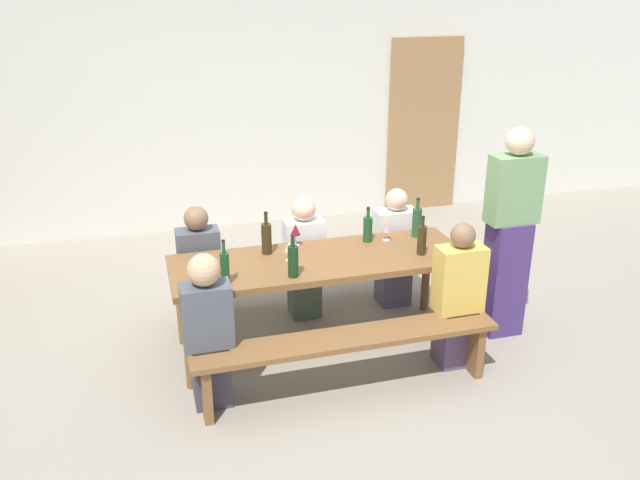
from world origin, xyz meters
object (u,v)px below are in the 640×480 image
at_px(wine_bottle_4, 225,268).
at_px(wine_bottle_5, 417,222).
at_px(wooden_door, 423,126).
at_px(standing_host, 509,237).
at_px(bench_near, 347,348).
at_px(seated_guest_far_1, 304,260).
at_px(wine_bottle_2, 422,240).
at_px(wine_bottle_3, 267,238).
at_px(seated_guest_far_2, 394,250).
at_px(wine_glass_2, 295,230).
at_px(seated_guest_near_0, 208,333).
at_px(wine_bottle_0, 293,261).
at_px(wine_glass_1, 387,227).
at_px(seated_guest_far_0, 200,272).
at_px(seated_guest_near_1, 458,299).
at_px(bench_far, 299,269).
at_px(tasting_table, 320,267).
at_px(wine_bottle_1, 368,229).
at_px(wine_glass_0, 289,247).

bearing_deg(wine_bottle_4, wine_bottle_5, 16.14).
bearing_deg(wooden_door, standing_host, -101.89).
xyz_separation_m(bench_near, seated_guest_far_1, (0.01, 1.21, 0.15)).
xyz_separation_m(bench_near, wine_bottle_2, (0.78, 0.55, 0.51)).
xyz_separation_m(wine_bottle_3, seated_guest_far_2, (1.20, 0.32, -0.37)).
distance_m(bench_near, wine_glass_2, 1.12).
xyz_separation_m(wooden_door, seated_guest_near_0, (-3.08, -3.44, -0.51)).
bearing_deg(wooden_door, wine_glass_2, -131.01).
relative_size(wine_bottle_0, wine_glass_1, 1.94).
height_order(wooden_door, wine_glass_2, wooden_door).
bearing_deg(seated_guest_far_0, standing_host, 72.77).
relative_size(wine_glass_1, wine_glass_2, 0.90).
bearing_deg(seated_guest_near_1, seated_guest_far_2, 3.68).
bearing_deg(wine_bottle_3, seated_guest_far_0, 146.85).
xyz_separation_m(wine_glass_2, seated_guest_far_2, (0.95, 0.23, -0.38)).
bearing_deg(seated_guest_far_2, bench_near, -34.54).
distance_m(wine_bottle_2, seated_guest_far_1, 1.08).
bearing_deg(seated_guest_far_2, standing_host, 42.00).
bearing_deg(wine_bottle_4, seated_guest_far_0, 97.72).
bearing_deg(seated_guest_near_0, bench_far, -37.39).
height_order(wine_glass_2, seated_guest_near_1, seated_guest_near_1).
distance_m(wine_bottle_0, wine_glass_1, 1.01).
distance_m(seated_guest_far_1, standing_host, 1.69).
bearing_deg(wine_bottle_3, wine_glass_2, 19.94).
bearing_deg(seated_guest_far_2, wine_glass_1, -33.65).
bearing_deg(wine_bottle_3, seated_guest_far_1, 40.45).
relative_size(wine_bottle_5, wine_glass_2, 1.81).
bearing_deg(wine_bottle_4, bench_near, -29.43).
height_order(bench_far, wine_bottle_5, wine_bottle_5).
bearing_deg(tasting_table, wooden_door, 53.51).
height_order(tasting_table, wine_bottle_5, wine_bottle_5).
height_order(seated_guest_far_0, seated_guest_far_1, seated_guest_far_0).
bearing_deg(wine_bottle_3, wine_bottle_5, 0.71).
distance_m(bench_far, wine_bottle_2, 1.24).
xyz_separation_m(wooden_door, wine_bottle_0, (-2.42, -3.16, -0.18)).
relative_size(bench_far, wine_bottle_3, 6.38).
bearing_deg(seated_guest_near_1, wine_bottle_4, 80.50).
bearing_deg(seated_guest_far_2, wine_bottle_5, 10.20).
bearing_deg(seated_guest_far_0, wine_bottle_1, 77.22).
xyz_separation_m(bench_near, bench_far, (0.00, 1.36, 0.00)).
xyz_separation_m(wine_bottle_2, wine_bottle_4, (-1.53, -0.12, 0.00)).
height_order(wine_bottle_1, wine_bottle_2, wine_bottle_2).
xyz_separation_m(wine_bottle_3, seated_guest_near_1, (1.27, -0.74, -0.34)).
relative_size(wine_bottle_5, standing_host, 0.19).
height_order(tasting_table, seated_guest_far_0, seated_guest_far_0).
relative_size(wine_bottle_3, seated_guest_far_1, 0.32).
distance_m(bench_near, seated_guest_far_0, 1.50).
distance_m(seated_guest_near_1, standing_host, 0.74).
bearing_deg(standing_host, tasting_table, -7.61).
bearing_deg(wine_bottle_2, wine_glass_0, 170.76).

